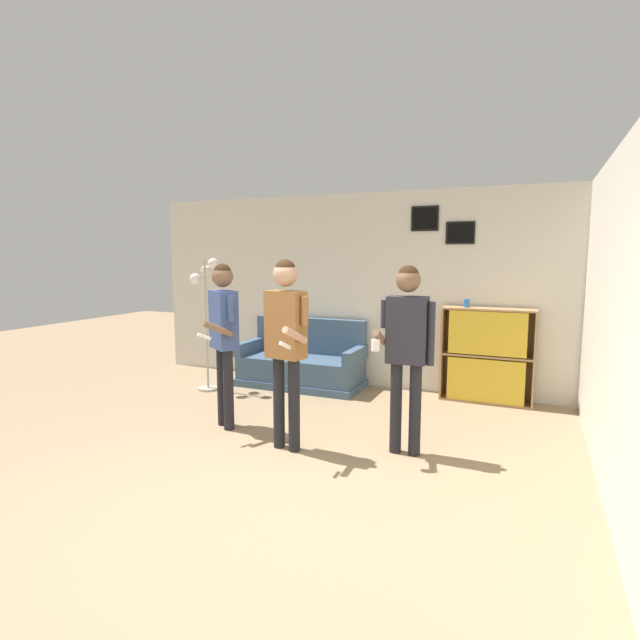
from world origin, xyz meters
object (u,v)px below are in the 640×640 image
object	(u,v)px
drinking_cup	(467,303)
floor_lamp	(206,300)
person_player_foreground_left	(223,327)
person_player_foreground_center	(286,333)
couch	(302,364)
person_watcher_holding_cup	(407,339)
bookshelf	(487,356)

from	to	relation	value
drinking_cup	floor_lamp	bearing A→B (deg)	-164.29
person_player_foreground_left	person_player_foreground_center	distance (m)	0.93
couch	person_player_foreground_left	distance (m)	2.07
person_player_foreground_center	drinking_cup	distance (m)	2.74
person_player_foreground_left	couch	bearing A→B (deg)	89.80
floor_lamp	person_watcher_holding_cup	xyz separation A→B (m)	(3.04, -1.12, -0.15)
person_player_foreground_left	bookshelf	bearing A→B (deg)	40.21
person_player_foreground_left	drinking_cup	distance (m)	3.06
person_player_foreground_center	drinking_cup	world-z (taller)	person_player_foreground_center
person_player_foreground_left	drinking_cup	bearing A→B (deg)	43.52
bookshelf	person_player_foreground_center	distance (m)	2.93
floor_lamp	drinking_cup	xyz separation A→B (m)	(3.30, 0.93, 0.00)
couch	bookshelf	world-z (taller)	bookshelf
floor_lamp	person_player_foreground_left	xyz separation A→B (m)	(1.08, -1.18, -0.15)
person_player_foreground_center	person_watcher_holding_cup	world-z (taller)	person_player_foreground_center
couch	person_player_foreground_center	world-z (taller)	person_player_foreground_center
person_player_foreground_left	person_watcher_holding_cup	xyz separation A→B (m)	(1.95, 0.05, -0.00)
couch	floor_lamp	world-z (taller)	floor_lamp
couch	drinking_cup	bearing A→B (deg)	4.96
bookshelf	floor_lamp	xyz separation A→B (m)	(-3.57, -0.93, 0.65)
couch	person_player_foreground_center	size ratio (longest dim) A/B	0.97
person_player_foreground_left	person_player_foreground_center	size ratio (longest dim) A/B	0.97
couch	drinking_cup	distance (m)	2.41
drinking_cup	person_player_foreground_center	bearing A→B (deg)	-119.04
person_player_foreground_left	drinking_cup	xyz separation A→B (m)	(2.22, 2.10, 0.15)
bookshelf	person_player_foreground_left	size ratio (longest dim) A/B	0.68
floor_lamp	person_watcher_holding_cup	distance (m)	3.24
bookshelf	floor_lamp	world-z (taller)	floor_lamp
couch	floor_lamp	size ratio (longest dim) A/B	0.97
couch	bookshelf	size ratio (longest dim) A/B	1.47
person_player_foreground_left	person_watcher_holding_cup	bearing A→B (deg)	1.50
person_player_foreground_center	person_watcher_holding_cup	distance (m)	1.12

